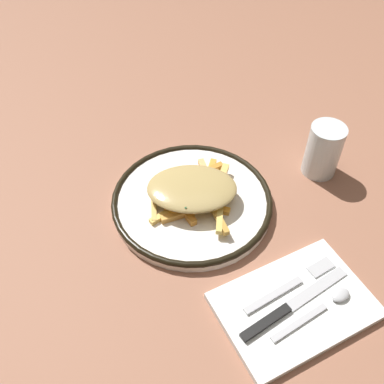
% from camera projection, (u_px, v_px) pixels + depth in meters
% --- Properties ---
extents(ground_plane, '(2.60, 2.60, 0.00)m').
position_uv_depth(ground_plane, '(192.00, 205.00, 0.84)').
color(ground_plane, '#96624A').
extents(plate, '(0.30, 0.30, 0.02)m').
position_uv_depth(plate, '(192.00, 201.00, 0.83)').
color(plate, white).
rests_on(plate, ground_plane).
extents(fries_heap, '(0.20, 0.20, 0.04)m').
position_uv_depth(fries_heap, '(191.00, 191.00, 0.80)').
color(fries_heap, '#BF8D37').
rests_on(fries_heap, plate).
extents(napkin, '(0.17, 0.24, 0.01)m').
position_uv_depth(napkin, '(295.00, 305.00, 0.69)').
color(napkin, white).
rests_on(napkin, ground_plane).
extents(fork, '(0.02, 0.18, 0.01)m').
position_uv_depth(fork, '(290.00, 285.00, 0.70)').
color(fork, silver).
rests_on(fork, napkin).
extents(knife, '(0.03, 0.21, 0.01)m').
position_uv_depth(knife, '(286.00, 309.00, 0.67)').
color(knife, black).
rests_on(knife, napkin).
extents(spoon, '(0.02, 0.15, 0.01)m').
position_uv_depth(spoon, '(325.00, 306.00, 0.67)').
color(spoon, silver).
rests_on(spoon, napkin).
extents(water_glass, '(0.07, 0.07, 0.11)m').
position_uv_depth(water_glass, '(323.00, 150.00, 0.86)').
color(water_glass, silver).
rests_on(water_glass, ground_plane).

